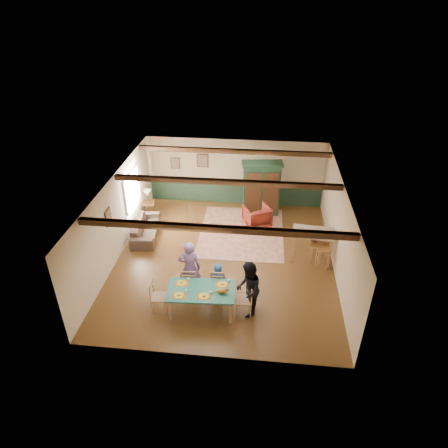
# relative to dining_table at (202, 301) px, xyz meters

# --- Properties ---
(floor) EXTENTS (8.00, 8.00, 0.00)m
(floor) POSITION_rel_dining_table_xyz_m (0.37, 2.48, -0.38)
(floor) COLOR #492D14
(floor) RESTS_ON ground
(wall_back) EXTENTS (7.00, 0.02, 2.70)m
(wall_back) POSITION_rel_dining_table_xyz_m (0.37, 6.48, 0.97)
(wall_back) COLOR beige
(wall_back) RESTS_ON floor
(wall_left) EXTENTS (0.02, 8.00, 2.70)m
(wall_left) POSITION_rel_dining_table_xyz_m (-3.13, 2.48, 0.97)
(wall_left) COLOR beige
(wall_left) RESTS_ON floor
(wall_right) EXTENTS (0.02, 8.00, 2.70)m
(wall_right) POSITION_rel_dining_table_xyz_m (3.87, 2.48, 0.97)
(wall_right) COLOR beige
(wall_right) RESTS_ON floor
(ceiling) EXTENTS (7.00, 8.00, 0.02)m
(ceiling) POSITION_rel_dining_table_xyz_m (0.37, 2.48, 2.32)
(ceiling) COLOR white
(ceiling) RESTS_ON wall_back
(wainscot_back) EXTENTS (6.95, 0.03, 0.90)m
(wainscot_back) POSITION_rel_dining_table_xyz_m (0.37, 6.46, 0.07)
(wainscot_back) COLOR #1B3123
(wainscot_back) RESTS_ON floor
(ceiling_beam_front) EXTENTS (6.95, 0.16, 0.16)m
(ceiling_beam_front) POSITION_rel_dining_table_xyz_m (0.37, 0.18, 2.23)
(ceiling_beam_front) COLOR black
(ceiling_beam_front) RESTS_ON ceiling
(ceiling_beam_mid) EXTENTS (6.95, 0.16, 0.16)m
(ceiling_beam_mid) POSITION_rel_dining_table_xyz_m (0.37, 2.88, 2.23)
(ceiling_beam_mid) COLOR black
(ceiling_beam_mid) RESTS_ON ceiling
(ceiling_beam_back) EXTENTS (6.95, 0.16, 0.16)m
(ceiling_beam_back) POSITION_rel_dining_table_xyz_m (0.37, 5.48, 2.23)
(ceiling_beam_back) COLOR black
(ceiling_beam_back) RESTS_ON ceiling
(window_left) EXTENTS (0.06, 1.60, 1.30)m
(window_left) POSITION_rel_dining_table_xyz_m (-3.10, 4.18, 1.17)
(window_left) COLOR white
(window_left) RESTS_ON wall_left
(picture_left_wall) EXTENTS (0.04, 0.42, 0.52)m
(picture_left_wall) POSITION_rel_dining_table_xyz_m (-3.10, 1.88, 1.37)
(picture_left_wall) COLOR gray
(picture_left_wall) RESTS_ON wall_left
(picture_back_a) EXTENTS (0.45, 0.04, 0.55)m
(picture_back_a) POSITION_rel_dining_table_xyz_m (-0.93, 6.45, 1.42)
(picture_back_a) COLOR gray
(picture_back_a) RESTS_ON wall_back
(picture_back_b) EXTENTS (0.38, 0.04, 0.48)m
(picture_back_b) POSITION_rel_dining_table_xyz_m (-2.03, 6.45, 1.27)
(picture_back_b) COLOR gray
(picture_back_b) RESTS_ON wall_back
(dining_table) EXTENTS (1.87, 1.11, 0.76)m
(dining_table) POSITION_rel_dining_table_xyz_m (0.00, 0.00, 0.00)
(dining_table) COLOR #206554
(dining_table) RESTS_ON floor
(dining_chair_far_left) EXTENTS (0.45, 0.47, 0.96)m
(dining_chair_far_left) POSITION_rel_dining_table_xyz_m (-0.44, 0.70, 0.10)
(dining_chair_far_left) COLOR #A67353
(dining_chair_far_left) RESTS_ON floor
(dining_chair_far_right) EXTENTS (0.45, 0.47, 0.96)m
(dining_chair_far_right) POSITION_rel_dining_table_xyz_m (0.36, 0.75, 0.10)
(dining_chair_far_right) COLOR #A67353
(dining_chair_far_right) RESTS_ON floor
(dining_chair_end_left) EXTENTS (0.47, 0.45, 0.96)m
(dining_chair_end_left) POSITION_rel_dining_table_xyz_m (-1.16, -0.06, 0.10)
(dining_chair_end_left) COLOR #A67353
(dining_chair_end_left) RESTS_ON floor
(dining_chair_end_right) EXTENTS (0.47, 0.45, 0.96)m
(dining_chair_end_right) POSITION_rel_dining_table_xyz_m (1.16, 0.06, 0.10)
(dining_chair_end_right) COLOR #A67353
(dining_chair_end_right) RESTS_ON floor
(person_man) EXTENTS (0.66, 0.45, 1.74)m
(person_man) POSITION_rel_dining_table_xyz_m (-0.45, 0.78, 0.49)
(person_man) COLOR #755491
(person_man) RESTS_ON floor
(person_woman) EXTENTS (0.67, 0.84, 1.66)m
(person_woman) POSITION_rel_dining_table_xyz_m (1.26, 0.07, 0.45)
(person_woman) COLOR black
(person_woman) RESTS_ON floor
(person_child) EXTENTS (0.51, 0.35, 1.01)m
(person_child) POSITION_rel_dining_table_xyz_m (0.36, 0.83, 0.13)
(person_child) COLOR #254D94
(person_child) RESTS_ON floor
(cat) EXTENTS (0.37, 0.16, 0.18)m
(cat) POSITION_rel_dining_table_xyz_m (0.56, -0.07, 0.47)
(cat) COLOR orange
(cat) RESTS_ON dining_table
(place_setting_near_left) EXTENTS (0.42, 0.32, 0.11)m
(place_setting_near_left) POSITION_rel_dining_table_xyz_m (-0.54, -0.28, 0.43)
(place_setting_near_left) COLOR yellow
(place_setting_near_left) RESTS_ON dining_table
(place_setting_near_center) EXTENTS (0.42, 0.32, 0.11)m
(place_setting_near_center) POSITION_rel_dining_table_xyz_m (0.11, -0.25, 0.43)
(place_setting_near_center) COLOR yellow
(place_setting_near_center) RESTS_ON dining_table
(place_setting_far_left) EXTENTS (0.42, 0.32, 0.11)m
(place_setting_far_left) POSITION_rel_dining_table_xyz_m (-0.57, 0.22, 0.43)
(place_setting_far_left) COLOR yellow
(place_setting_far_left) RESTS_ON dining_table
(place_setting_far_right) EXTENTS (0.42, 0.32, 0.11)m
(place_setting_far_right) POSITION_rel_dining_table_xyz_m (0.54, 0.28, 0.43)
(place_setting_far_right) COLOR yellow
(place_setting_far_right) RESTS_ON dining_table
(area_rug) EXTENTS (3.02, 3.58, 0.01)m
(area_rug) POSITION_rel_dining_table_xyz_m (0.81, 4.19, -0.37)
(area_rug) COLOR beige
(area_rug) RESTS_ON floor
(armoire) EXTENTS (1.57, 0.78, 2.13)m
(armoire) POSITION_rel_dining_table_xyz_m (1.43, 5.70, 0.69)
(armoire) COLOR black
(armoire) RESTS_ON floor
(armchair) EXTENTS (1.18, 1.19, 0.82)m
(armchair) POSITION_rel_dining_table_xyz_m (1.33, 4.71, 0.03)
(armchair) COLOR #4E140F
(armchair) RESTS_ON floor
(sofa) EXTENTS (1.04, 2.12, 0.59)m
(sofa) POSITION_rel_dining_table_xyz_m (-2.59, 3.63, -0.08)
(sofa) COLOR #3E3026
(sofa) RESTS_ON floor
(end_table) EXTENTS (0.53, 0.53, 0.58)m
(end_table) POSITION_rel_dining_table_xyz_m (-2.83, 4.99, -0.09)
(end_table) COLOR black
(end_table) RESTS_ON floor
(table_lamp) EXTENTS (0.32, 0.32, 0.53)m
(table_lamp) POSITION_rel_dining_table_xyz_m (-2.83, 4.99, 0.47)
(table_lamp) COLOR beige
(table_lamp) RESTS_ON end_table
(counter_table) EXTENTS (1.39, 0.91, 1.09)m
(counter_table) POSITION_rel_dining_table_xyz_m (3.16, 2.74, 0.17)
(counter_table) COLOR beige
(counter_table) RESTS_ON floor
(bar_stool_left) EXTENTS (0.38, 0.41, 1.05)m
(bar_stool_left) POSITION_rel_dining_table_xyz_m (3.30, 2.66, 0.15)
(bar_stool_left) COLOR #9F723E
(bar_stool_left) RESTS_ON floor
(bar_stool_right) EXTENTS (0.41, 0.44, 1.12)m
(bar_stool_right) POSITION_rel_dining_table_xyz_m (3.47, 2.38, 0.18)
(bar_stool_right) COLOR #9F723E
(bar_stool_right) RESTS_ON floor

